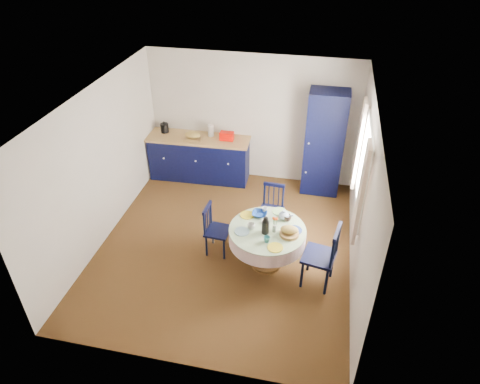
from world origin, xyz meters
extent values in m
plane|color=black|center=(0.00, 0.00, 0.00)|extent=(4.50, 4.50, 0.00)
plane|color=white|center=(0.00, 0.00, 2.50)|extent=(4.50, 4.50, 0.00)
cube|color=beige|center=(0.00, 2.25, 1.25)|extent=(4.00, 0.02, 2.50)
cube|color=beige|center=(-2.00, 0.00, 1.25)|extent=(0.02, 4.50, 2.50)
cube|color=beige|center=(2.00, 0.00, 1.25)|extent=(0.02, 4.50, 2.50)
plane|color=white|center=(2.00, 0.30, 1.50)|extent=(0.00, 1.20, 1.20)
cube|color=white|center=(1.92, -0.40, 1.55)|extent=(0.05, 0.34, 1.45)
cube|color=white|center=(1.92, 1.00, 1.55)|extent=(0.05, 0.34, 1.45)
cube|color=black|center=(-1.00, 1.96, 0.43)|extent=(1.96, 0.65, 0.86)
cube|color=#9E7F48|center=(-1.00, 1.96, 0.88)|extent=(2.03, 0.70, 0.04)
cube|color=#B60801|center=(-0.44, 2.00, 0.98)|extent=(0.26, 0.15, 0.16)
cube|color=#9E7F48|center=(-1.08, 1.87, 0.91)|extent=(0.35, 0.25, 0.02)
ellipsoid|color=#B19045|center=(-1.08, 1.87, 0.98)|extent=(0.31, 0.20, 0.13)
cylinder|color=silver|center=(-0.78, 2.09, 1.01)|extent=(0.12, 0.12, 0.22)
cube|color=black|center=(1.40, 2.00, 1.00)|extent=(0.70, 0.50, 2.01)
cylinder|color=white|center=(1.13, 1.74, 1.10)|extent=(0.04, 0.02, 0.04)
cylinder|color=white|center=(1.13, 1.74, 0.50)|extent=(0.04, 0.02, 0.04)
cylinder|color=brown|center=(0.72, -0.30, 0.03)|extent=(0.47, 0.47, 0.05)
cylinder|color=brown|center=(0.72, -0.30, 0.34)|extent=(0.10, 0.10, 0.62)
cylinder|color=brown|center=(0.72, -0.30, 0.66)|extent=(1.08, 1.08, 0.03)
cylinder|color=white|center=(0.72, -0.30, 0.57)|extent=(1.14, 1.14, 0.22)
cylinder|color=beige|center=(0.72, -0.30, 0.68)|extent=(1.14, 1.14, 0.01)
cylinder|color=#83A9B4|center=(0.36, -0.44, 0.69)|extent=(0.22, 0.22, 0.01)
cylinder|color=gold|center=(0.89, -0.68, 0.69)|extent=(0.22, 0.22, 0.01)
cylinder|color=navy|center=(1.11, -0.24, 0.69)|extent=(0.22, 0.22, 0.01)
cylinder|color=#8BC073|center=(0.83, 0.16, 0.69)|extent=(0.22, 0.22, 0.01)
cylinder|color=gold|center=(0.36, -0.03, 0.69)|extent=(0.22, 0.22, 0.01)
cylinder|color=olive|center=(1.05, -0.37, 0.71)|extent=(0.28, 0.28, 0.05)
ellipsoid|color=#B19045|center=(1.05, -0.37, 0.79)|extent=(0.26, 0.16, 0.11)
cube|color=silver|center=(0.66, -0.16, 0.71)|extent=(0.10, 0.07, 0.04)
cylinder|color=black|center=(0.06, -0.32, 0.19)|extent=(0.03, 0.03, 0.39)
cylinder|color=black|center=(0.08, -0.02, 0.19)|extent=(0.03, 0.03, 0.39)
cylinder|color=black|center=(-0.23, -0.30, 0.19)|extent=(0.03, 0.03, 0.39)
cylinder|color=black|center=(-0.21, 0.00, 0.19)|extent=(0.03, 0.03, 0.39)
cube|color=black|center=(-0.08, -0.16, 0.41)|extent=(0.39, 0.41, 0.04)
cylinder|color=black|center=(-0.25, -0.30, 0.63)|extent=(0.03, 0.03, 0.44)
cylinder|color=black|center=(-0.23, 0.00, 0.63)|extent=(0.03, 0.03, 0.44)
cube|color=black|center=(-0.24, -0.15, 0.83)|extent=(0.06, 0.35, 0.05)
cylinder|color=black|center=(-0.25, -0.23, 0.61)|extent=(0.02, 0.02, 0.36)
cylinder|color=black|center=(-0.24, -0.15, 0.61)|extent=(0.02, 0.02, 0.36)
cylinder|color=black|center=(-0.23, -0.07, 0.61)|extent=(0.02, 0.02, 0.36)
cylinder|color=black|center=(0.50, 0.37, 0.20)|extent=(0.03, 0.03, 0.40)
cylinder|color=black|center=(0.81, 0.35, 0.20)|extent=(0.03, 0.03, 0.40)
cylinder|color=black|center=(0.51, 0.66, 0.20)|extent=(0.03, 0.03, 0.40)
cylinder|color=black|center=(0.83, 0.64, 0.20)|extent=(0.03, 0.03, 0.40)
cube|color=black|center=(0.66, 0.50, 0.42)|extent=(0.41, 0.39, 0.04)
cylinder|color=black|center=(0.52, 0.68, 0.64)|extent=(0.03, 0.03, 0.44)
cylinder|color=black|center=(0.83, 0.66, 0.64)|extent=(0.03, 0.03, 0.44)
cube|color=black|center=(0.67, 0.67, 0.84)|extent=(0.35, 0.06, 0.06)
cylinder|color=black|center=(0.59, 0.68, 0.62)|extent=(0.02, 0.02, 0.37)
cylinder|color=black|center=(0.67, 0.67, 0.62)|extent=(0.02, 0.02, 0.37)
cylinder|color=black|center=(0.76, 0.67, 0.62)|extent=(0.02, 0.02, 0.37)
cylinder|color=black|center=(1.36, -0.30, 0.24)|extent=(0.04, 0.04, 0.48)
cylinder|color=black|center=(1.29, -0.67, 0.24)|extent=(0.04, 0.04, 0.48)
cylinder|color=black|center=(1.71, -0.37, 0.24)|extent=(0.04, 0.04, 0.48)
cylinder|color=black|center=(1.64, -0.74, 0.24)|extent=(0.04, 0.04, 0.48)
cube|color=black|center=(1.50, -0.52, 0.50)|extent=(0.52, 0.54, 0.04)
cylinder|color=black|center=(1.73, -0.37, 0.76)|extent=(0.04, 0.04, 0.53)
cylinder|color=black|center=(1.66, -0.74, 0.76)|extent=(0.04, 0.04, 0.53)
cube|color=black|center=(1.70, -0.56, 1.01)|extent=(0.12, 0.42, 0.07)
cylinder|color=black|center=(1.72, -0.46, 0.74)|extent=(0.02, 0.02, 0.44)
cylinder|color=black|center=(1.70, -0.56, 0.74)|extent=(0.02, 0.02, 0.44)
cylinder|color=black|center=(1.68, -0.65, 0.74)|extent=(0.02, 0.02, 0.44)
imported|color=silver|center=(0.48, -0.33, 0.73)|extent=(0.11, 0.11, 0.09)
imported|color=teal|center=(0.75, -0.59, 0.73)|extent=(0.10, 0.10, 0.09)
imported|color=black|center=(0.98, -0.03, 0.73)|extent=(0.12, 0.12, 0.09)
imported|color=silver|center=(0.61, 0.11, 0.73)|extent=(0.09, 0.09, 0.08)
imported|color=navy|center=(0.55, 0.01, 0.72)|extent=(0.23, 0.23, 0.06)
camera|label=1|loc=(1.34, -5.18, 4.65)|focal=32.00mm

